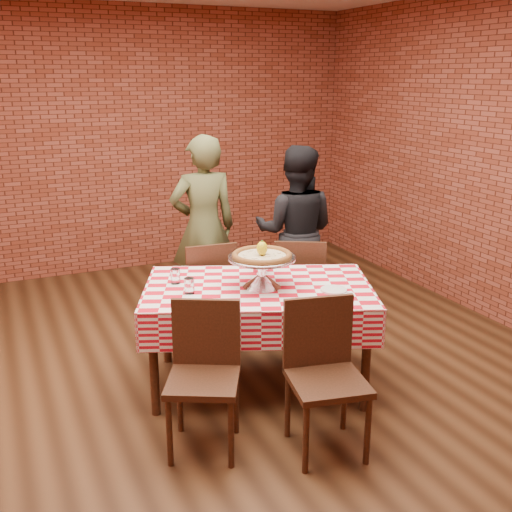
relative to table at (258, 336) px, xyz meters
name	(u,v)px	position (x,y,z in m)	size (l,w,h in m)	color
ground	(214,382)	(-0.28, 0.15, -0.38)	(6.00, 6.00, 0.00)	black
back_wall	(117,142)	(-0.28, 3.15, 1.08)	(5.50, 5.50, 0.00)	maroon
table	(258,336)	(0.00, 0.00, 0.00)	(1.55, 0.93, 0.75)	#442213
tablecloth	(258,304)	(0.00, 0.00, 0.25)	(1.59, 0.97, 0.27)	red
pizza_stand	(262,272)	(0.02, -0.02, 0.49)	(0.48, 0.48, 0.21)	silver
pizza	(262,256)	(0.02, -0.02, 0.60)	(0.41, 0.41, 0.03)	beige
lemon	(262,248)	(0.02, -0.02, 0.66)	(0.08, 0.08, 0.10)	yellow
water_glass_left	(189,286)	(-0.48, 0.06, 0.44)	(0.07, 0.07, 0.11)	white
water_glass_right	(175,276)	(-0.51, 0.29, 0.44)	(0.07, 0.07, 0.11)	white
side_plate	(334,290)	(0.43, -0.30, 0.39)	(0.18, 0.18, 0.01)	white
sweetener_packet_a	(347,294)	(0.47, -0.40, 0.39)	(0.05, 0.04, 0.01)	white
sweetener_packet_b	(349,292)	(0.50, -0.37, 0.39)	(0.05, 0.04, 0.01)	white
condiment_caddy	(261,263)	(0.15, 0.28, 0.45)	(0.10, 0.08, 0.14)	silver
chair_near_left	(203,382)	(-0.62, -0.59, 0.07)	(0.41, 0.41, 0.89)	#442213
chair_near_right	(328,381)	(0.04, -0.90, 0.08)	(0.43, 0.43, 0.91)	#442213
chair_far_left	(206,291)	(-0.09, 0.85, 0.07)	(0.42, 0.42, 0.90)	#442213
chair_far_right	(299,287)	(0.67, 0.63, 0.07)	(0.42, 0.42, 0.90)	#442213
diner_olive	(204,227)	(0.11, 1.44, 0.46)	(0.61, 0.40, 1.67)	#4B4E2B
diner_black	(295,232)	(0.89, 1.13, 0.41)	(0.76, 0.60, 1.57)	black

